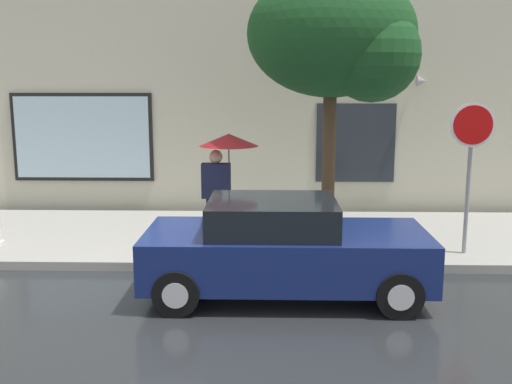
% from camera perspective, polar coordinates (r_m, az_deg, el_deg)
% --- Properties ---
extents(ground_plane, '(60.00, 60.00, 0.00)m').
position_cam_1_polar(ground_plane, '(9.14, -5.56, -9.49)').
color(ground_plane, '#282B2D').
extents(sidewalk, '(20.00, 4.00, 0.15)m').
position_cam_1_polar(sidewalk, '(11.97, -3.84, -4.22)').
color(sidewalk, '#A3A099').
rests_on(sidewalk, ground).
extents(building_facade, '(20.00, 0.67, 7.00)m').
position_cam_1_polar(building_facade, '(14.06, -3.18, 12.01)').
color(building_facade, beige).
rests_on(building_facade, ground).
extents(parked_car, '(4.08, 1.88, 1.43)m').
position_cam_1_polar(parked_car, '(8.81, 2.62, -5.39)').
color(parked_car, navy).
rests_on(parked_car, ground).
extents(pedestrian_with_umbrella, '(1.05, 1.05, 2.04)m').
position_cam_1_polar(pedestrian_with_umbrella, '(10.72, -2.99, 3.37)').
color(pedestrian_with_umbrella, black).
rests_on(pedestrian_with_umbrella, sidewalk).
extents(street_tree, '(2.92, 2.48, 4.86)m').
position_cam_1_polar(street_tree, '(10.70, 7.93, 14.19)').
color(street_tree, '#4C3823').
rests_on(street_tree, sidewalk).
extents(stop_sign, '(0.76, 0.10, 2.61)m').
position_cam_1_polar(stop_sign, '(10.81, 19.70, 3.95)').
color(stop_sign, gray).
rests_on(stop_sign, sidewalk).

